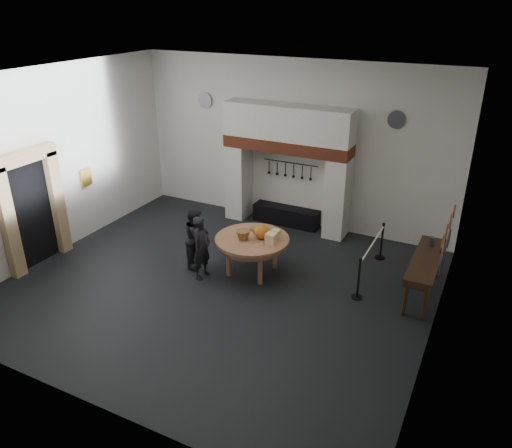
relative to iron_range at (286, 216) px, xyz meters
The scene contains 39 objects.
floor 3.73m from the iron_range, 90.00° to the right, with size 9.00×8.00×0.02m, color black.
ceiling 5.65m from the iron_range, 90.00° to the right, with size 9.00×8.00×0.02m, color silver.
wall_back 2.02m from the iron_range, 90.00° to the left, with size 9.00×0.02×4.50m, color silver.
wall_front 7.97m from the iron_range, 90.00° to the right, with size 9.00×0.02×4.50m, color silver.
wall_left 6.17m from the iron_range, 140.42° to the right, with size 0.02×8.00×4.50m, color silver.
wall_right 6.17m from the iron_range, 39.58° to the right, with size 0.02×8.00×4.50m, color silver.
chimney_pier_left 1.69m from the iron_range, behind, with size 0.55×0.70×2.15m, color silver.
chimney_pier_right 1.69m from the iron_range, ahead, with size 0.55×0.70×2.15m, color silver.
hearth_brick_band 2.06m from the iron_range, 90.00° to the right, with size 3.50×0.72×0.32m, color #9E442B.
chimney_hood 2.67m from the iron_range, 90.00° to the right, with size 3.50×0.70×0.90m, color silver.
iron_range is the anchor object (origin of this frame).
utensil_rail 1.51m from the iron_range, 90.00° to the left, with size 0.02×0.02×1.60m, color black.
door_recess 6.58m from the iron_range, 133.44° to the right, with size 0.04×1.10×2.50m, color black.
door_jamb_near 7.05m from the iron_range, 128.94° to the right, with size 0.22×0.30×2.60m, color tan.
door_jamb_far 6.04m from the iron_range, 137.45° to the right, with size 0.22×0.30×2.60m, color tan.
door_lintel 6.87m from the iron_range, 132.86° to the right, with size 0.22×1.70×0.30m, color tan.
wall_plaque 5.49m from the iron_range, 146.73° to the right, with size 0.05×0.34×0.44m, color gold.
work_table 2.93m from the iron_range, 82.56° to the right, with size 1.71×1.71×0.07m, color tan.
pumpkin 2.91m from the iron_range, 78.24° to the right, with size 0.36×0.36×0.31m, color orange.
cheese_block_big 3.11m from the iron_range, 73.24° to the right, with size 0.22×0.22×0.24m, color #F7DA93.
cheese_block_small 2.83m from the iron_range, 71.83° to the right, with size 0.18×0.18×0.20m, color #E6E78A.
wicker_basket 3.09m from the iron_range, 85.77° to the right, with size 0.32×0.32×0.22m, color olive.
bread_loaf 2.60m from the iron_range, 83.79° to the right, with size 0.31×0.18×0.13m, color olive.
visitor_near 3.63m from the iron_range, 98.66° to the right, with size 0.54×0.36×1.49m, color black.
visitor_far 3.33m from the iron_range, 106.62° to the right, with size 0.71×0.55×1.47m, color black.
side_table 4.64m from the iron_range, 26.99° to the right, with size 0.55×2.20×0.06m, color #382614.
pewter_jug 4.43m from the iron_range, 19.95° to the right, with size 0.12×0.12×0.22m, color #515056.
copper_pan_a 5.93m from the iron_range, 38.28° to the right, with size 0.34×0.34×0.03m, color #C6662D.
copper_pan_b 5.62m from the iron_range, 33.66° to the right, with size 0.32×0.32×0.03m, color #C6662D.
copper_pan_c 5.35m from the iron_range, 28.48° to the right, with size 0.30×0.30×0.03m, color #C6662D.
copper_pan_d 5.13m from the iron_range, 22.75° to the right, with size 0.28×0.28×0.03m, color #C6662D.
pewter_plate_left 5.69m from the iron_range, 36.66° to the right, with size 0.40×0.40×0.03m, color #4C4C51.
pewter_plate_mid 5.36m from the iron_range, 31.38° to the right, with size 0.40×0.40×0.03m, color #4C4C51.
pewter_plate_right 5.08m from the iron_range, 25.42° to the right, with size 0.40×0.40×0.03m, color #4C4C51.
pewter_plate_back_left 4.01m from the iron_range, behind, with size 0.44×0.44×0.03m, color #4C4C51.
pewter_plate_back_right 4.01m from the iron_range, ahead, with size 0.44×0.44×0.03m, color #4C4C51.
barrier_post_near 4.05m from the iron_range, 44.40° to the right, with size 0.05×0.05×0.90m, color black.
barrier_post_far 3.02m from the iron_range, 16.08° to the right, with size 0.05×0.05×0.90m, color black.
barrier_rope 3.48m from the iron_range, 32.37° to the right, with size 0.04×0.04×2.00m, color white.
Camera 1 is at (5.03, -8.20, 5.89)m, focal length 35.00 mm.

